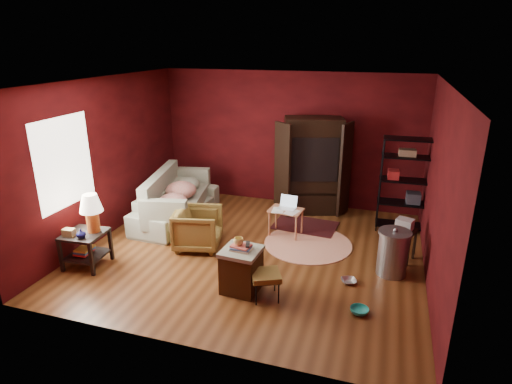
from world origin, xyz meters
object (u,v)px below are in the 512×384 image
tv_armoire (312,164)px  laptop_desk (286,212)px  side_table (88,224)px  armchair (198,227)px  hamper (241,269)px  sofa (176,200)px  wire_shelving (405,181)px

tv_armoire → laptop_desk: bearing=-116.4°
side_table → laptop_desk: (2.67, 1.99, -0.25)m
armchair → hamper: armchair is taller
hamper → tv_armoire: (0.38, 3.26, 0.68)m
sofa → armchair: sofa is taller
sofa → laptop_desk: 2.22m
wire_shelving → tv_armoire: bearing=164.1°
sofa → tv_armoire: size_ratio=1.11×
wire_shelving → hamper: bearing=-129.9°
sofa → wire_shelving: wire_shelving is taller
hamper → tv_armoire: tv_armoire is taller
armchair → hamper: 1.56m
laptop_desk → wire_shelving: (1.99, 0.87, 0.52)m
armchair → laptop_desk: (1.32, 0.93, 0.07)m
side_table → sofa: bearing=77.3°
armchair → wire_shelving: bearing=-73.9°
armchair → side_table: bearing=115.3°
armchair → hamper: (1.15, -1.05, -0.05)m
armchair → tv_armoire: size_ratio=0.39×
armchair → sofa: bearing=31.3°
sofa → wire_shelving: 4.33m
side_table → hamper: size_ratio=1.60×
tv_armoire → side_table: bearing=-148.3°
hamper → laptop_desk: (0.16, 1.98, 0.12)m
tv_armoire → wire_shelving: (1.77, -0.41, -0.05)m
sofa → tv_armoire: bearing=-59.6°
tv_armoire → armchair: bearing=-141.5°
side_table → laptop_desk: bearing=36.6°
sofa → side_table: bearing=170.1°
sofa → hamper: sofa is taller
sofa → armchair: (0.91, -0.94, -0.04)m
armchair → hamper: size_ratio=1.05×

